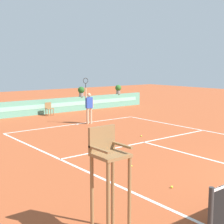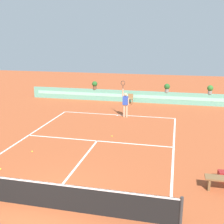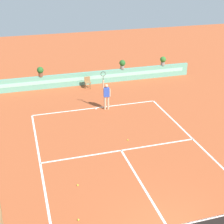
# 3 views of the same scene
# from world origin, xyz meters

# --- Properties ---
(ground_plane) EXTENTS (60.00, 60.00, 0.00)m
(ground_plane) POSITION_xyz_m (0.00, 6.00, 0.00)
(ground_plane) COLOR #A84C28
(court_lines) EXTENTS (8.32, 11.94, 0.01)m
(court_lines) POSITION_xyz_m (0.00, 6.72, 0.00)
(court_lines) COLOR white
(court_lines) RESTS_ON ground
(net) EXTENTS (8.92, 0.10, 1.00)m
(net) POSITION_xyz_m (0.00, 0.00, 0.51)
(net) COLOR #333333
(net) RESTS_ON ground
(back_wall_barrier) EXTENTS (18.00, 0.21, 1.00)m
(back_wall_barrier) POSITION_xyz_m (0.00, 16.39, 0.50)
(back_wall_barrier) COLOR #60A88E
(back_wall_barrier) RESTS_ON ground
(ball_kid_chair) EXTENTS (0.44, 0.44, 0.85)m
(ball_kid_chair) POSITION_xyz_m (0.31, 15.66, 0.48)
(ball_kid_chair) COLOR olive
(ball_kid_chair) RESTS_ON ground
(tennis_player) EXTENTS (0.62, 0.27, 2.58)m
(tennis_player) POSITION_xyz_m (0.63, 11.49, 1.05)
(tennis_player) COLOR tan
(tennis_player) RESTS_ON ground
(tennis_ball_near_baseline) EXTENTS (0.07, 0.07, 0.07)m
(tennis_ball_near_baseline) POSITION_xyz_m (0.64, 7.25, 0.03)
(tennis_ball_near_baseline) COLOR #CCE033
(tennis_ball_near_baseline) RESTS_ON ground
(tennis_ball_mid_court) EXTENTS (0.07, 0.07, 0.07)m
(tennis_ball_mid_court) POSITION_xyz_m (-3.08, 2.13, 0.03)
(tennis_ball_mid_court) COLOR #CCE033
(tennis_ball_mid_court) RESTS_ON ground
(tennis_ball_by_sideline) EXTENTS (0.07, 0.07, 0.07)m
(tennis_ball_by_sideline) POSITION_xyz_m (-2.70, 4.19, 0.03)
(tennis_ball_by_sideline) COLOR #CCE033
(tennis_ball_by_sideline) RESTS_ON ground
(potted_plant_right) EXTENTS (0.48, 0.48, 0.72)m
(potted_plant_right) POSITION_xyz_m (3.30, 16.39, 1.41)
(potted_plant_right) COLOR gray
(potted_plant_right) RESTS_ON back_wall_barrier
(potted_plant_left) EXTENTS (0.48, 0.48, 0.72)m
(potted_plant_left) POSITION_xyz_m (-3.05, 16.39, 1.41)
(potted_plant_left) COLOR brown
(potted_plant_left) RESTS_ON back_wall_barrier
(potted_plant_far_right) EXTENTS (0.48, 0.48, 0.72)m
(potted_plant_far_right) POSITION_xyz_m (6.78, 16.39, 1.41)
(potted_plant_far_right) COLOR gray
(potted_plant_far_right) RESTS_ON back_wall_barrier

